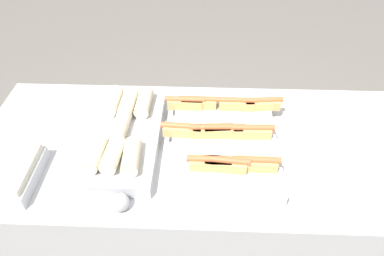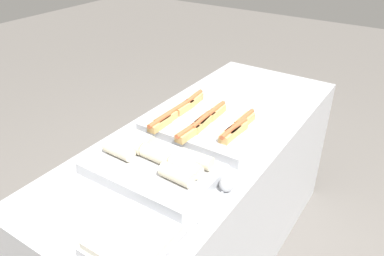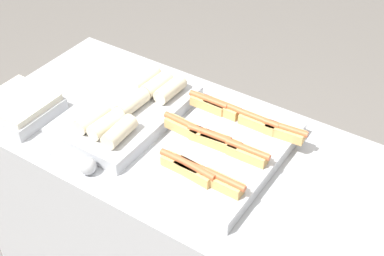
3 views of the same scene
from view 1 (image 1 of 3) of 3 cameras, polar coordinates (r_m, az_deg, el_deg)
name	(u,v)px [view 1 (image 1 of 3)]	position (r m, az deg, el deg)	size (l,w,h in m)	color
counter	(220,215)	(1.72, 4.32, -13.10)	(1.87, 0.74, 0.86)	#B7BABF
tray_hotdogs	(223,137)	(1.37, 4.81, -1.40)	(0.46, 0.55, 0.10)	#B7BABF
tray_wraps	(116,134)	(1.40, -11.53, -0.97)	(0.34, 0.52, 0.11)	#B7BABF
serving_spoon_near	(117,203)	(1.20, -11.38, -11.10)	(0.24, 0.06, 0.06)	#B2B5BA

